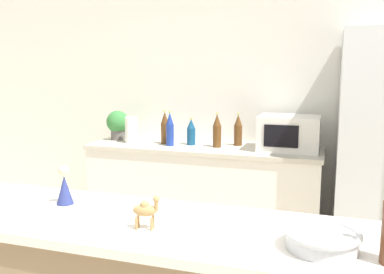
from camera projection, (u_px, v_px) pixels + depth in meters
wall_back at (267, 98)px, 3.78m from camera, size 8.00×0.06×2.55m
back_counter at (204, 195)px, 3.75m from camera, size 2.00×0.63×0.88m
potted_plant at (118, 124)px, 3.96m from camera, size 0.21×0.21×0.27m
paper_towel_roll at (131, 130)px, 3.80m from camera, size 0.11×0.11×0.23m
microwave at (289, 133)px, 3.46m from camera, size 0.48×0.37×0.28m
back_bottle_0 at (170, 129)px, 3.65m from camera, size 0.07×0.07×0.30m
back_bottle_1 at (217, 131)px, 3.59m from camera, size 0.07×0.07×0.29m
back_bottle_2 at (238, 130)px, 3.67m from camera, size 0.07×0.07×0.28m
back_bottle_3 at (191, 132)px, 3.70m from camera, size 0.08×0.08×0.23m
back_bottle_4 at (165, 128)px, 3.76m from camera, size 0.07×0.07×0.29m
fruit_bowl at (322, 239)px, 1.32m from camera, size 0.24×0.24×0.06m
camel_figurine at (146, 210)px, 1.48m from camera, size 0.10×0.06×0.12m
wise_man_figurine_blue at (65, 187)px, 1.76m from camera, size 0.07×0.07×0.16m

